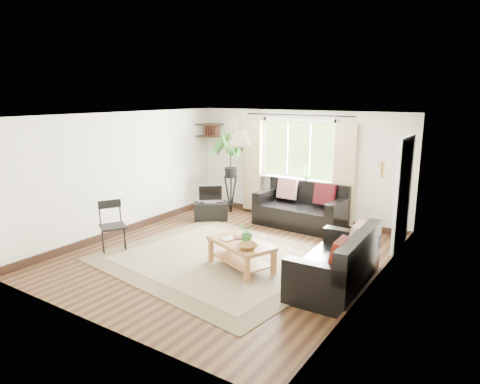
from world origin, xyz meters
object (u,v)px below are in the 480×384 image
Objects in this scene: sofa_back at (301,206)px; palm_stand at (231,173)px; coffee_table at (241,255)px; folding_chair at (113,227)px; sofa_right at (335,260)px; tv_stand at (211,211)px.

sofa_back is 1.93m from palm_stand.
sofa_back is 2.60m from coffee_table.
sofa_right is at bearing -49.00° from folding_chair.
sofa_right is 1.56× the size of coffee_table.
coffee_table is 0.59× the size of palm_stand.
coffee_table is 1.24× the size of folding_chair.
coffee_table is at bearing -46.13° from folding_chair.
tv_stand is 0.82× the size of folding_chair.
sofa_right is at bearing -65.54° from tv_stand.
sofa_back is at bearing 93.99° from coffee_table.
sofa_back is 2.92m from sofa_right.
tv_stand is at bearing 23.99° from folding_chair.
tv_stand is 0.39× the size of palm_stand.
palm_stand reaches higher than tv_stand.
tv_stand is at bearing -118.34° from sofa_right.
tv_stand is at bearing -91.60° from palm_stand.
sofa_back is 1.68× the size of coffee_table.
palm_stand is (0.02, 0.76, 0.75)m from tv_stand.
sofa_right reaches higher than tv_stand.
folding_chair reaches higher than coffee_table.
sofa_back is 2.09× the size of folding_chair.
tv_stand is at bearing 136.90° from coffee_table.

